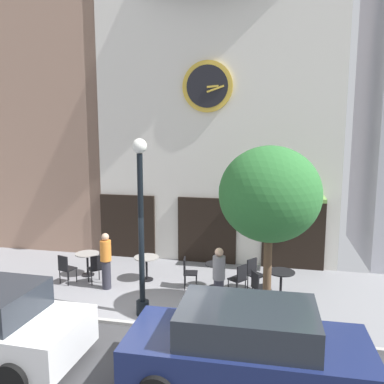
{
  "coord_description": "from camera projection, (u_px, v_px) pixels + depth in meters",
  "views": [
    {
      "loc": [
        2.89,
        -8.32,
        4.59
      ],
      "look_at": [
        0.56,
        2.48,
        2.88
      ],
      "focal_mm": 37.07,
      "sensor_mm": 36.0,
      "label": 1
    }
  ],
  "objects": [
    {
      "name": "cafe_chair_under_awning",
      "position": [
        188.0,
        270.0,
        11.63
      ],
      "size": [
        0.46,
        0.46,
        0.9
      ],
      "color": "black",
      "rests_on": "ground_plane"
    },
    {
      "name": "pedestrian_orange",
      "position": [
        106.0,
        260.0,
        11.52
      ],
      "size": [
        0.36,
        0.36,
        1.67
      ],
      "color": "#2D2D38",
      "rests_on": "ground_plane"
    },
    {
      "name": "ground_plane",
      "position": [
        138.0,
        342.0,
        8.76
      ],
      "size": [
        26.73,
        11.15,
        0.13
      ],
      "color": "gray"
    },
    {
      "name": "cafe_chair_left_end",
      "position": [
        254.0,
        272.0,
        11.51
      ],
      "size": [
        0.56,
        0.56,
        0.9
      ],
      "color": "black",
      "rests_on": "ground_plane"
    },
    {
      "name": "cafe_chair_mid_row",
      "position": [
        66.0,
        267.0,
        11.91
      ],
      "size": [
        0.5,
        0.5,
        0.9
      ],
      "color": "black",
      "rests_on": "ground_plane"
    },
    {
      "name": "cafe_table_center",
      "position": [
        281.0,
        278.0,
        10.98
      ],
      "size": [
        0.75,
        0.75,
        0.74
      ],
      "color": "black",
      "rests_on": "ground_plane"
    },
    {
      "name": "cafe_table_leftmost",
      "position": [
        87.0,
        259.0,
        12.63
      ],
      "size": [
        0.75,
        0.75,
        0.73
      ],
      "color": "black",
      "rests_on": "ground_plane"
    },
    {
      "name": "cafe_chair_facing_wall",
      "position": [
        239.0,
        277.0,
        11.09
      ],
      "size": [
        0.56,
        0.56,
        0.9
      ],
      "color": "black",
      "rests_on": "ground_plane"
    },
    {
      "name": "cafe_table_rightmost",
      "position": [
        147.0,
        263.0,
        12.23
      ],
      "size": [
        0.77,
        0.77,
        0.74
      ],
      "color": "black",
      "rests_on": "ground_plane"
    },
    {
      "name": "clock_building",
      "position": [
        213.0,
        95.0,
        14.07
      ],
      "size": [
        8.77,
        3.21,
        11.33
      ],
      "color": "silver",
      "rests_on": "ground_plane"
    },
    {
      "name": "cafe_chair_right_end",
      "position": [
        258.0,
        285.0,
        10.52
      ],
      "size": [
        0.55,
        0.55,
        0.9
      ],
      "color": "black",
      "rests_on": "ground_plane"
    },
    {
      "name": "neighbor_building_left",
      "position": [
        42.0,
        57.0,
        16.46
      ],
      "size": [
        6.88,
        4.3,
        15.23
      ],
      "color": "#9E7A66",
      "rests_on": "ground_plane"
    },
    {
      "name": "street_lamp",
      "position": [
        141.0,
        228.0,
        9.65
      ],
      "size": [
        0.36,
        0.36,
        4.41
      ],
      "color": "black",
      "rests_on": "ground_plane"
    },
    {
      "name": "parked_car_navy",
      "position": [
        247.0,
        348.0,
        7.05
      ],
      "size": [
        4.34,
        2.09,
        1.55
      ],
      "color": "navy",
      "rests_on": "ground_plane"
    },
    {
      "name": "cafe_chair_near_lamp",
      "position": [
        96.0,
        267.0,
        11.94
      ],
      "size": [
        0.57,
        0.57,
        0.9
      ],
      "color": "black",
      "rests_on": "ground_plane"
    },
    {
      "name": "cafe_table_center_right",
      "position": [
        215.0,
        272.0,
        11.63
      ],
      "size": [
        0.62,
        0.62,
        0.74
      ],
      "color": "black",
      "rests_on": "ground_plane"
    },
    {
      "name": "street_tree",
      "position": [
        270.0,
        195.0,
        9.23
      ],
      "size": [
        2.39,
        2.15,
        4.26
      ],
      "color": "brown",
      "rests_on": "ground_plane"
    },
    {
      "name": "pedestrian_grey",
      "position": [
        219.0,
        279.0,
        10.09
      ],
      "size": [
        0.43,
        0.43,
        1.67
      ],
      "color": "#2D2D38",
      "rests_on": "ground_plane"
    }
  ]
}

